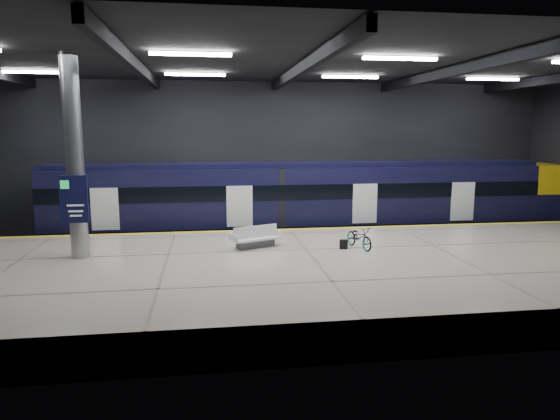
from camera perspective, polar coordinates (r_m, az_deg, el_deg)
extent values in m
plane|color=black|center=(19.83, 2.40, -6.93)|extent=(30.00, 30.00, 0.00)
cube|color=black|center=(27.00, -0.68, 5.98)|extent=(30.00, 0.10, 8.00)
cube|color=black|center=(11.39, 9.93, 1.51)|extent=(30.00, 0.10, 8.00)
cube|color=black|center=(19.22, 2.56, 16.64)|extent=(30.00, 16.00, 0.10)
cube|color=black|center=(19.03, -16.21, 15.62)|extent=(0.25, 16.00, 0.40)
cube|color=black|center=(19.19, 2.55, 15.90)|extent=(0.25, 16.00, 0.40)
cube|color=black|center=(21.14, 19.32, 14.79)|extent=(0.25, 16.00, 0.40)
cube|color=white|center=(16.91, -10.16, 17.14)|extent=(2.60, 0.18, 0.10)
cube|color=white|center=(18.12, 13.57, 16.48)|extent=(2.60, 0.18, 0.10)
cube|color=white|center=(24.04, -27.11, 13.87)|extent=(2.60, 0.18, 0.10)
cube|color=white|center=(22.86, -9.67, 15.02)|extent=(2.60, 0.18, 0.10)
cube|color=white|center=(23.77, 8.06, 14.83)|extent=(2.60, 0.18, 0.10)
cube|color=white|center=(26.56, 23.15, 13.59)|extent=(2.60, 0.18, 0.10)
cube|color=beige|center=(17.33, 3.94, -7.44)|extent=(30.00, 11.00, 1.10)
cube|color=yellow|center=(22.20, 1.11, -2.25)|extent=(30.00, 0.40, 0.01)
cube|color=gray|center=(24.38, 0.33, -3.68)|extent=(30.00, 0.08, 0.16)
cube|color=gray|center=(25.77, -0.14, -2.98)|extent=(30.00, 0.08, 0.16)
cube|color=black|center=(25.11, 2.05, -2.21)|extent=(24.00, 2.58, 0.80)
cube|color=black|center=(24.83, 2.07, 1.81)|extent=(24.00, 2.80, 2.75)
cube|color=black|center=(24.68, 2.09, 5.26)|extent=(24.00, 2.30, 0.24)
cube|color=black|center=(23.42, 2.69, 2.04)|extent=(24.00, 0.04, 0.70)
cube|color=white|center=(24.24, 9.67, 0.73)|extent=(1.20, 0.05, 1.90)
cube|color=yellow|center=(30.00, 27.33, 2.06)|extent=(2.00, 2.80, 2.75)
cube|color=black|center=(30.15, 27.82, 2.39)|extent=(1.60, 2.38, 0.80)
cube|color=#595B60|center=(18.91, -2.82, -3.86)|extent=(1.51, 0.97, 0.27)
cube|color=white|center=(18.87, -2.82, -3.25)|extent=(1.96, 1.40, 0.07)
cube|color=white|center=(18.82, -2.83, -2.50)|extent=(1.70, 0.75, 0.45)
cube|color=white|center=(18.45, -5.31, -3.22)|extent=(0.34, 0.73, 0.27)
cube|color=white|center=(19.27, -0.45, -2.65)|extent=(0.34, 0.73, 0.27)
imported|color=#99999E|center=(18.88, 9.06, -3.07)|extent=(0.98, 1.73, 0.86)
cube|color=black|center=(18.77, 7.28, -3.90)|extent=(0.33, 0.25, 0.35)
cylinder|color=#9EA0A5|center=(18.31, -22.43, 5.52)|extent=(0.60, 0.60, 6.90)
cube|color=#0F113A|center=(18.02, -22.49, 1.15)|extent=(0.90, 0.12, 1.60)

